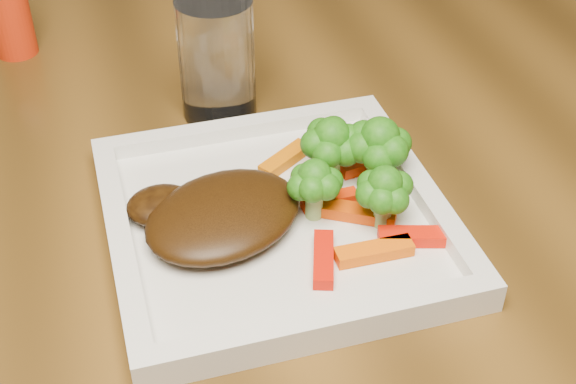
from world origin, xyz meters
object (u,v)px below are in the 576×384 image
object	(u,v)px
steak	(223,215)
drinking_glass	(217,59)
spice_shaker	(9,15)
plate	(276,224)

from	to	relation	value
steak	drinking_glass	xyz separation A→B (m)	(0.04, 0.19, 0.03)
steak	drinking_glass	world-z (taller)	drinking_glass
steak	drinking_glass	distance (m)	0.19
steak	spice_shaker	world-z (taller)	spice_shaker
steak	spice_shaker	bearing A→B (deg)	112.42
plate	steak	xyz separation A→B (m)	(-0.04, -0.00, 0.02)
steak	spice_shaker	distance (m)	0.40
plate	spice_shaker	world-z (taller)	spice_shaker
drinking_glass	steak	bearing A→B (deg)	-101.25
plate	steak	distance (m)	0.05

